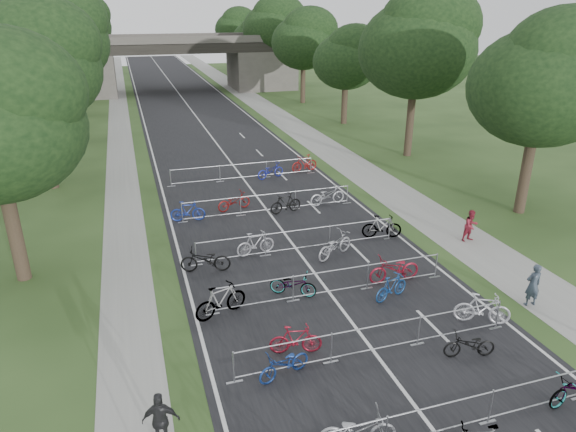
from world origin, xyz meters
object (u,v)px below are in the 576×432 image
overpass_bridge (175,64)px  pedestrian_a (533,285)px  pedestrian_c (161,420)px  pedestrian_b (471,226)px

overpass_bridge → pedestrian_a: bearing=-83.2°
pedestrian_a → pedestrian_c: bearing=15.9°
pedestrian_a → pedestrian_b: bearing=-98.6°
pedestrian_a → pedestrian_c: pedestrian_a is taller
pedestrian_c → pedestrian_a: bearing=-157.0°
pedestrian_b → pedestrian_c: (-14.93, -8.17, 0.03)m
overpass_bridge → pedestrian_b: overpass_bridge is taller
pedestrian_a → pedestrian_b: size_ratio=1.09×
pedestrian_a → overpass_bridge: bearing=-78.3°
overpass_bridge → pedestrian_c: size_ratio=19.44×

